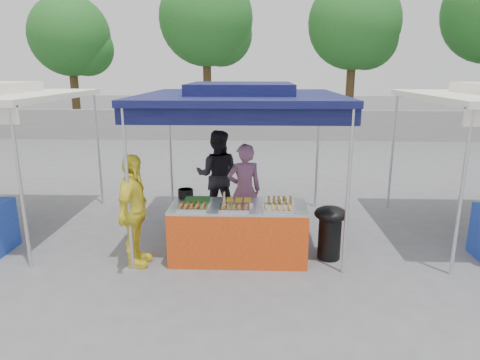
{
  "coord_description": "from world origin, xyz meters",
  "views": [
    {
      "loc": [
        0.26,
        -6.07,
        2.8
      ],
      "look_at": [
        0.0,
        0.6,
        1.05
      ],
      "focal_mm": 32.0,
      "sensor_mm": 36.0,
      "label": 1
    }
  ],
  "objects_px": {
    "vendor_woman": "(244,190)",
    "customer_person": "(134,211)",
    "vendor_table": "(238,232)",
    "helper_man": "(217,175)",
    "cooking_pot": "(186,194)",
    "wok_burner": "(330,228)"
  },
  "relations": [
    {
      "from": "cooking_pot",
      "to": "vendor_woman",
      "type": "distance_m",
      "value": 1.09
    },
    {
      "from": "vendor_table",
      "to": "helper_man",
      "type": "height_order",
      "value": "helper_man"
    },
    {
      "from": "vendor_woman",
      "to": "cooking_pot",
      "type": "bearing_deg",
      "value": 21.24
    },
    {
      "from": "wok_burner",
      "to": "helper_man",
      "type": "bearing_deg",
      "value": 148.59
    },
    {
      "from": "vendor_table",
      "to": "vendor_woman",
      "type": "distance_m",
      "value": 1.03
    },
    {
      "from": "vendor_table",
      "to": "helper_man",
      "type": "bearing_deg",
      "value": 104.43
    },
    {
      "from": "customer_person",
      "to": "vendor_table",
      "type": "bearing_deg",
      "value": -76.81
    },
    {
      "from": "cooking_pot",
      "to": "vendor_woman",
      "type": "xyz_separation_m",
      "value": [
        0.89,
        0.61,
        -0.12
      ]
    },
    {
      "from": "vendor_table",
      "to": "customer_person",
      "type": "distance_m",
      "value": 1.56
    },
    {
      "from": "customer_person",
      "to": "wok_burner",
      "type": "bearing_deg",
      "value": -80.02
    },
    {
      "from": "cooking_pot",
      "to": "customer_person",
      "type": "bearing_deg",
      "value": -137.54
    },
    {
      "from": "cooking_pot",
      "to": "wok_burner",
      "type": "xyz_separation_m",
      "value": [
        2.2,
        -0.27,
        -0.43
      ]
    },
    {
      "from": "cooking_pot",
      "to": "helper_man",
      "type": "bearing_deg",
      "value": 76.22
    },
    {
      "from": "vendor_woman",
      "to": "customer_person",
      "type": "relative_size",
      "value": 0.97
    },
    {
      "from": "vendor_table",
      "to": "vendor_woman",
      "type": "bearing_deg",
      "value": 86.27
    },
    {
      "from": "vendor_woman",
      "to": "helper_man",
      "type": "bearing_deg",
      "value": -71.68
    },
    {
      "from": "vendor_woman",
      "to": "helper_man",
      "type": "distance_m",
      "value": 1.02
    },
    {
      "from": "vendor_table",
      "to": "cooking_pot",
      "type": "bearing_deg",
      "value": 157.6
    },
    {
      "from": "vendor_woman",
      "to": "helper_man",
      "type": "relative_size",
      "value": 0.94
    },
    {
      "from": "wok_burner",
      "to": "helper_man",
      "type": "xyz_separation_m",
      "value": [
        -1.84,
        1.75,
        0.36
      ]
    },
    {
      "from": "helper_man",
      "to": "customer_person",
      "type": "height_order",
      "value": "helper_man"
    },
    {
      "from": "wok_burner",
      "to": "customer_person",
      "type": "distance_m",
      "value": 2.89
    }
  ]
}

